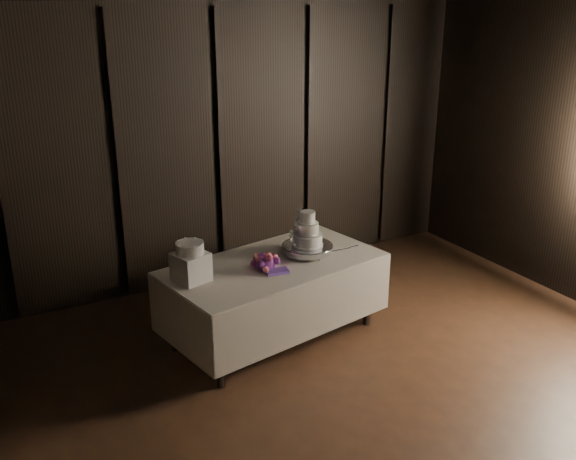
{
  "coord_description": "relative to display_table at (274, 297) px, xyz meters",
  "views": [
    {
      "loc": [
        -2.59,
        -2.81,
        3.05
      ],
      "look_at": [
        -0.0,
        1.96,
        1.05
      ],
      "focal_mm": 40.0,
      "sensor_mm": 36.0,
      "label": 1
    }
  ],
  "objects": [
    {
      "name": "room",
      "position": [
        0.15,
        -1.96,
        1.08
      ],
      "size": [
        6.08,
        7.08,
        3.08
      ],
      "color": "black",
      "rests_on": "ground"
    },
    {
      "name": "display_table",
      "position": [
        0.0,
        0.0,
        0.0
      ],
      "size": [
        2.15,
        1.39,
        0.76
      ],
      "rotation": [
        0.0,
        0.0,
        0.18
      ],
      "color": "beige",
      "rests_on": "ground"
    },
    {
      "name": "cake_stand",
      "position": [
        0.37,
        0.03,
        0.39
      ],
      "size": [
        0.64,
        0.64,
        0.09
      ],
      "primitive_type": "cylinder",
      "rotation": [
        0.0,
        0.0,
        0.42
      ],
      "color": "silver",
      "rests_on": "display_table"
    },
    {
      "name": "wedding_cake",
      "position": [
        0.35,
        0.02,
        0.56
      ],
      "size": [
        0.32,
        0.28,
        0.33
      ],
      "rotation": [
        0.0,
        0.0,
        -0.31
      ],
      "color": "white",
      "rests_on": "cake_stand"
    },
    {
      "name": "bouquet",
      "position": [
        -0.13,
        -0.1,
        0.41
      ],
      "size": [
        0.37,
        0.45,
        0.2
      ],
      "primitive_type": null,
      "rotation": [
        0.0,
        0.0,
        -0.15
      ],
      "color": "#C2455B",
      "rests_on": "display_table"
    },
    {
      "name": "box_pedestal",
      "position": [
        -0.79,
        -0.01,
        0.47
      ],
      "size": [
        0.33,
        0.33,
        0.25
      ],
      "primitive_type": "cube",
      "rotation": [
        0.0,
        0.0,
        0.3
      ],
      "color": "white",
      "rests_on": "display_table"
    },
    {
      "name": "small_cake",
      "position": [
        -0.79,
        -0.01,
        0.64
      ],
      "size": [
        0.25,
        0.25,
        0.1
      ],
      "primitive_type": "cylinder",
      "rotation": [
        0.0,
        0.0,
        0.06
      ],
      "color": "white",
      "rests_on": "box_pedestal"
    },
    {
      "name": "cake_knife",
      "position": [
        0.67,
        -0.03,
        0.35
      ],
      "size": [
        0.37,
        0.04,
        0.01
      ],
      "primitive_type": "cube",
      "rotation": [
        0.0,
        0.0,
        -0.05
      ],
      "color": "silver",
      "rests_on": "display_table"
    }
  ]
}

